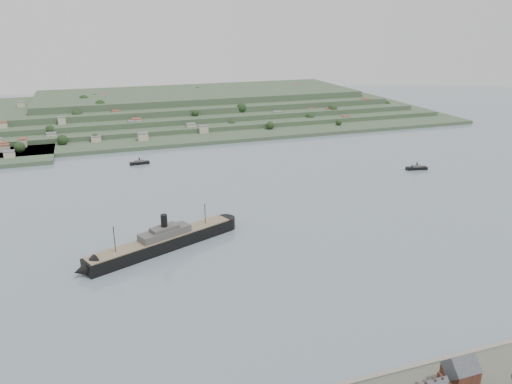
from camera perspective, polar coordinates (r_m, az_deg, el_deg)
name	(u,v)px	position (r m, az deg, el deg)	size (l,w,h in m)	color
ground	(248,231)	(322.69, -0.89, -4.47)	(1400.00, 1400.00, 0.00)	slate
gabled_building	(460,373)	(206.53, 22.30, -18.64)	(10.40, 10.18, 14.09)	#432318
far_peninsula	(178,109)	(694.43, -8.92, 9.33)	(760.00, 309.00, 30.00)	#374D33
steamship	(159,243)	(300.23, -11.07, -5.76)	(102.13, 51.57, 25.86)	black
ferry_west	(140,163)	(480.06, -13.17, 3.30)	(18.21, 5.94, 6.74)	black
ferry_east	(417,168)	(473.52, 17.89, 2.65)	(19.77, 8.93, 7.16)	black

